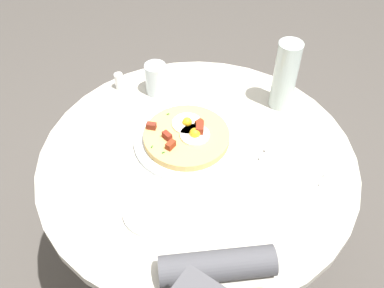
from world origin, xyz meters
TOP-DOWN VIEW (x-y plane):
  - ground_plane at (0.00, 0.00)m, footprint 6.00×6.00m
  - dining_table at (0.00, 0.00)m, footprint 0.90×0.90m
  - pizza_plate at (-0.06, 0.03)m, footprint 0.31×0.31m
  - breakfast_pizza at (-0.06, 0.03)m, footprint 0.25×0.25m
  - bread_plate at (0.02, -0.22)m, footprint 0.15×0.15m
  - napkin at (0.24, 0.11)m, footprint 0.18×0.15m
  - fork at (0.24, 0.10)m, footprint 0.18×0.02m
  - knife at (0.24, 0.13)m, footprint 0.18×0.02m
  - water_glass at (-0.27, 0.16)m, footprint 0.07×0.07m
  - water_bottle at (0.09, 0.33)m, footprint 0.07×0.07m
  - salt_shaker at (-0.38, 0.10)m, footprint 0.03×0.03m

SIDE VIEW (x-z plane):
  - ground_plane at x=0.00m, z-range 0.00..0.00m
  - dining_table at x=0.00m, z-range 0.19..0.93m
  - napkin at x=0.24m, z-range 0.74..0.74m
  - bread_plate at x=0.02m, z-range 0.74..0.75m
  - pizza_plate at x=-0.06m, z-range 0.74..0.75m
  - fork at x=0.24m, z-range 0.74..0.75m
  - knife at x=0.24m, z-range 0.74..0.75m
  - breakfast_pizza at x=-0.06m, z-range 0.74..0.79m
  - salt_shaker at x=-0.38m, z-range 0.74..0.80m
  - water_glass at x=-0.27m, z-range 0.74..0.84m
  - water_bottle at x=0.09m, z-range 0.74..0.97m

